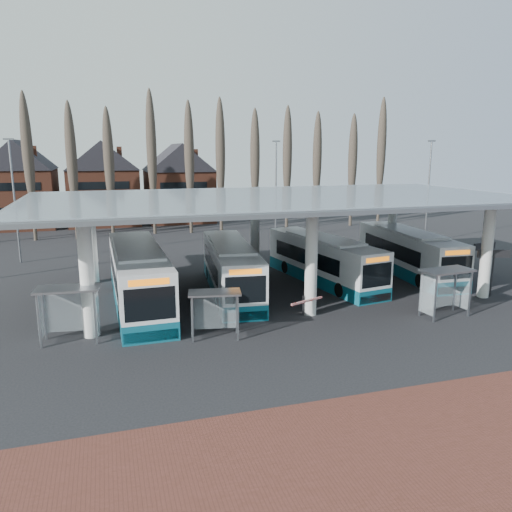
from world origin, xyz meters
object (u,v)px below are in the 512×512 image
object	(u,v)px
bus_3	(408,253)
bus_1	(231,269)
shelter_0	(69,302)
bus_0	(138,277)
shelter_2	(444,282)
bus_2	(323,260)
shelter_1	(215,304)

from	to	relation	value
bus_3	bus_1	bearing A→B (deg)	-171.76
shelter_0	bus_1	bearing A→B (deg)	37.53
bus_3	shelter_0	distance (m)	24.85
bus_0	shelter_2	world-z (taller)	bus_0
bus_0	bus_2	size ratio (longest dim) A/B	1.10
bus_3	shelter_1	xyz separation A→B (m)	(-16.87, -8.70, 0.18)
bus_1	bus_2	world-z (taller)	bus_1
shelter_1	shelter_2	size ratio (longest dim) A/B	0.91
bus_3	shelter_1	distance (m)	18.98
bus_0	bus_3	xyz separation A→B (m)	(20.16, 2.10, -0.15)
bus_0	shelter_2	bearing A→B (deg)	-24.39
bus_0	shelter_1	world-z (taller)	bus_0
bus_3	shelter_2	bearing A→B (deg)	-108.02
bus_2	shelter_2	xyz separation A→B (m)	(3.46, -8.87, 0.45)
bus_0	shelter_2	distance (m)	17.90
shelter_0	bus_3	bearing A→B (deg)	22.01
bus_0	bus_1	world-z (taller)	bus_0
shelter_1	bus_0	bearing A→B (deg)	127.25
shelter_0	shelter_1	world-z (taller)	shelter_0
shelter_2	bus_1	bearing A→B (deg)	135.78
bus_0	bus_2	bearing A→B (deg)	6.75
bus_3	shelter_2	distance (m)	9.91
bus_2	shelter_0	xyz separation A→B (m)	(-16.63, -6.81, 0.47)
shelter_2	bus_0	bearing A→B (deg)	150.54
bus_0	bus_1	size ratio (longest dim) A/B	1.07
bus_2	shelter_2	bearing A→B (deg)	-77.68
bus_1	shelter_0	size ratio (longest dim) A/B	3.95
bus_3	shelter_2	xyz separation A→B (m)	(-3.72, -9.18, 0.41)
bus_2	shelter_2	distance (m)	9.53
bus_3	shelter_0	bearing A→B (deg)	-159.29
bus_0	bus_2	distance (m)	13.11
shelter_0	bus_0	bearing A→B (deg)	59.39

